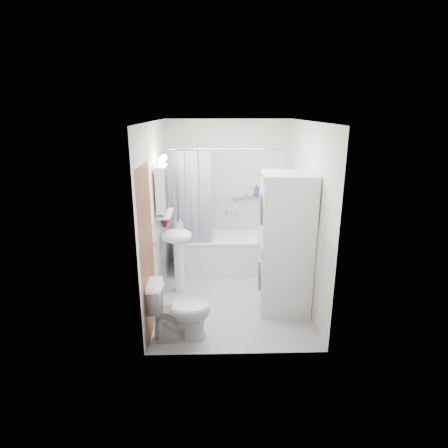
{
  "coord_description": "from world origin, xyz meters",
  "views": [
    {
      "loc": [
        -0.24,
        -4.76,
        2.55
      ],
      "look_at": [
        -0.1,
        0.15,
        1.03
      ],
      "focal_mm": 30.0,
      "sensor_mm": 36.0,
      "label": 1
    }
  ],
  "objects_px": {
    "bathtub": "(224,251)",
    "toilet": "(180,310)",
    "sink": "(177,246)",
    "washer_dryer": "(285,243)"
  },
  "relations": [
    {
      "from": "bathtub",
      "to": "toilet",
      "type": "distance_m",
      "value": 1.97
    },
    {
      "from": "bathtub",
      "to": "sink",
      "type": "relative_size",
      "value": 1.48
    },
    {
      "from": "bathtub",
      "to": "toilet",
      "type": "height_order",
      "value": "toilet"
    },
    {
      "from": "toilet",
      "to": "washer_dryer",
      "type": "bearing_deg",
      "value": -65.26
    },
    {
      "from": "washer_dryer",
      "to": "toilet",
      "type": "distance_m",
      "value": 1.58
    },
    {
      "from": "washer_dryer",
      "to": "toilet",
      "type": "relative_size",
      "value": 2.54
    },
    {
      "from": "bathtub",
      "to": "washer_dryer",
      "type": "bearing_deg",
      "value": -58.25
    },
    {
      "from": "sink",
      "to": "washer_dryer",
      "type": "bearing_deg",
      "value": -18.81
    },
    {
      "from": "bathtub",
      "to": "toilet",
      "type": "bearing_deg",
      "value": -106.56
    },
    {
      "from": "bathtub",
      "to": "washer_dryer",
      "type": "relative_size",
      "value": 0.85
    }
  ]
}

